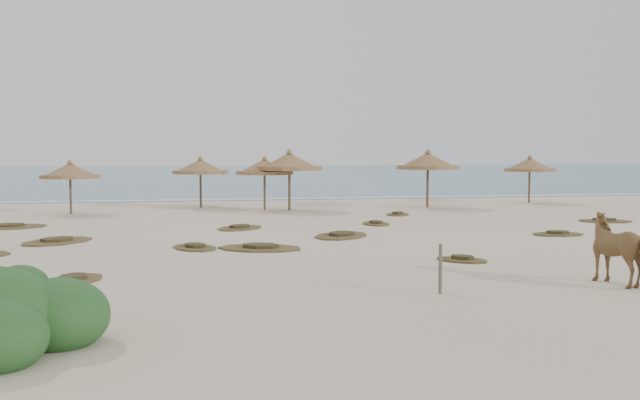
# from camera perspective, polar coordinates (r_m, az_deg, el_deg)

# --- Properties ---
(ground) EXTENTS (160.00, 160.00, 0.00)m
(ground) POSITION_cam_1_polar(r_m,az_deg,el_deg) (19.91, -0.44, -5.05)
(ground) COLOR beige
(ground) RESTS_ON ground
(ocean) EXTENTS (200.00, 100.00, 0.01)m
(ocean) POSITION_cam_1_polar(r_m,az_deg,el_deg) (94.45, -8.73, 2.06)
(ocean) COLOR #285E7A
(ocean) RESTS_ON ground
(foam_line) EXTENTS (70.00, 0.60, 0.01)m
(foam_line) POSITION_cam_1_polar(r_m,az_deg,el_deg) (45.58, -6.38, 0.04)
(foam_line) COLOR white
(foam_line) RESTS_ON ground
(palapa_1) EXTENTS (3.64, 3.64, 2.69)m
(palapa_1) POSITION_cam_1_polar(r_m,az_deg,el_deg) (37.04, -19.36, 2.16)
(palapa_1) COLOR brown
(palapa_1) RESTS_ON ground
(palapa_2) EXTENTS (3.61, 3.61, 2.84)m
(palapa_2) POSITION_cam_1_polar(r_m,az_deg,el_deg) (39.45, -9.55, 2.59)
(palapa_2) COLOR brown
(palapa_2) RESTS_ON ground
(palapa_3) EXTENTS (3.54, 3.54, 2.86)m
(palapa_3) POSITION_cam_1_polar(r_m,az_deg,el_deg) (37.48, -4.46, 2.60)
(palapa_3) COLOR brown
(palapa_3) RESTS_ON ground
(palapa_4) EXTENTS (3.78, 3.78, 3.22)m
(palapa_4) POSITION_cam_1_polar(r_m,az_deg,el_deg) (37.17, -2.47, 3.02)
(palapa_4) COLOR brown
(palapa_4) RESTS_ON ground
(palapa_5) EXTENTS (3.93, 3.93, 3.22)m
(palapa_5) POSITION_cam_1_polar(r_m,az_deg,el_deg) (39.45, 8.62, 3.04)
(palapa_5) COLOR brown
(palapa_5) RESTS_ON ground
(palapa_6) EXTENTS (4.06, 4.06, 2.88)m
(palapa_6) POSITION_cam_1_polar(r_m,az_deg,el_deg) (44.30, 16.43, 2.67)
(palapa_6) COLOR brown
(palapa_6) RESTS_ON ground
(horse) EXTENTS (1.34, 2.11, 1.65)m
(horse) POSITION_cam_1_polar(r_m,az_deg,el_deg) (18.09, 23.03, -3.65)
(horse) COLOR #9B7746
(horse) RESTS_ON ground
(fence_post_near) EXTENTS (0.09, 0.09, 1.09)m
(fence_post_near) POSITION_cam_1_polar(r_m,az_deg,el_deg) (15.84, 9.61, -5.46)
(fence_post_near) COLOR brown
(fence_post_near) RESTS_ON ground
(scrub_1) EXTENTS (3.05, 3.17, 0.16)m
(scrub_1) POSITION_cam_1_polar(r_m,az_deg,el_deg) (25.89, -20.29, -3.09)
(scrub_1) COLOR brown
(scrub_1) RESTS_ON ground
(scrub_2) EXTENTS (1.90, 2.25, 0.16)m
(scrub_2) POSITION_cam_1_polar(r_m,az_deg,el_deg) (23.09, -9.99, -3.73)
(scrub_2) COLOR brown
(scrub_2) RESTS_ON ground
(scrub_3) EXTENTS (2.97, 3.20, 0.16)m
(scrub_3) POSITION_cam_1_polar(r_m,az_deg,el_deg) (25.92, 1.70, -2.83)
(scrub_3) COLOR brown
(scrub_3) RESTS_ON ground
(scrub_4) EXTENTS (1.99, 1.35, 0.16)m
(scrub_4) POSITION_cam_1_polar(r_m,az_deg,el_deg) (27.78, 18.49, -2.58)
(scrub_4) COLOR brown
(scrub_4) RESTS_ON ground
(scrub_5) EXTENTS (2.65, 2.17, 0.16)m
(scrub_5) POSITION_cam_1_polar(r_m,az_deg,el_deg) (33.66, 21.82, -1.54)
(scrub_5) COLOR brown
(scrub_5) RESTS_ON ground
(scrub_7) EXTENTS (1.14, 1.72, 0.16)m
(scrub_7) POSITION_cam_1_polar(r_m,az_deg,el_deg) (30.18, 4.48, -1.87)
(scrub_7) COLOR brown
(scrub_7) RESTS_ON ground
(scrub_9) EXTENTS (3.19, 2.64, 0.16)m
(scrub_9) POSITION_cam_1_polar(r_m,az_deg,el_deg) (22.72, -4.82, -3.81)
(scrub_9) COLOR brown
(scrub_9) RESTS_ON ground
(scrub_10) EXTENTS (1.70, 1.95, 0.16)m
(scrub_10) POSITION_cam_1_polar(r_m,az_deg,el_deg) (34.65, 6.24, -1.13)
(scrub_10) COLOR brown
(scrub_10) RESTS_ON ground
(scrub_11) EXTENTS (1.82, 2.11, 0.16)m
(scrub_11) POSITION_cam_1_polar(r_m,az_deg,el_deg) (18.12, -19.14, -6.01)
(scrub_11) COLOR brown
(scrub_11) RESTS_ON ground
(scrub_12) EXTENTS (1.76, 1.75, 0.16)m
(scrub_12) POSITION_cam_1_polar(r_m,az_deg,el_deg) (20.62, 11.30, -4.67)
(scrub_12) COLOR brown
(scrub_12) RESTS_ON ground
(scrub_13) EXTENTS (2.56, 2.64, 0.16)m
(scrub_13) POSITION_cam_1_polar(r_m,az_deg,el_deg) (28.62, -6.43, -2.21)
(scrub_13) COLOR brown
(scrub_13) RESTS_ON ground
(scrub_14) EXTENTS (3.40, 2.56, 0.16)m
(scrub_14) POSITION_cam_1_polar(r_m,az_deg,el_deg) (31.52, -23.75, -1.95)
(scrub_14) COLOR brown
(scrub_14) RESTS_ON ground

